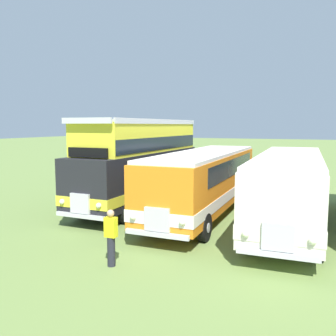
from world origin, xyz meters
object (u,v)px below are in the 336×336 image
(bus_first_in_row, at_px, (141,161))
(bus_second_in_row, at_px, (205,178))
(marshal_person, at_px, (111,237))
(bus_third_in_row, at_px, (289,183))

(bus_first_in_row, distance_m, bus_second_in_row, 3.87)
(bus_second_in_row, bearing_deg, marshal_person, -95.52)
(bus_third_in_row, xyz_separation_m, marshal_person, (-4.45, -7.06, -0.87))
(bus_first_in_row, height_order, bus_second_in_row, bus_first_in_row)
(bus_third_in_row, bearing_deg, marshal_person, -122.24)
(bus_third_in_row, bearing_deg, bus_second_in_row, 178.08)
(bus_first_in_row, bearing_deg, marshal_person, -68.78)
(bus_first_in_row, height_order, marshal_person, bus_first_in_row)
(bus_first_in_row, xyz_separation_m, bus_third_in_row, (7.51, -0.83, -0.60))
(bus_second_in_row, distance_m, bus_third_in_row, 3.76)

